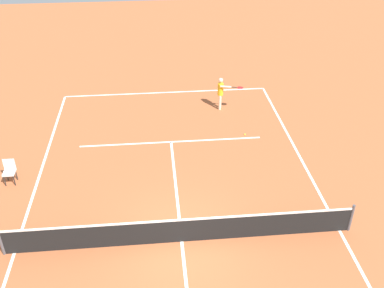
{
  "coord_description": "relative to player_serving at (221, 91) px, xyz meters",
  "views": [
    {
      "loc": [
        0.67,
        10.47,
        10.45
      ],
      "look_at": [
        -0.78,
        -4.61,
        0.8
      ],
      "focal_mm": 41.51,
      "sensor_mm": 36.0,
      "label": 1
    }
  ],
  "objects": [
    {
      "name": "tennis_net",
      "position": [
        2.66,
        9.0,
        -0.49
      ],
      "size": [
        11.33,
        0.1,
        1.07
      ],
      "color": "#4C4C51",
      "rests_on": "ground"
    },
    {
      "name": "tennis_ball",
      "position": [
        -0.71,
        2.62,
        -0.95
      ],
      "size": [
        0.07,
        0.07,
        0.07
      ],
      "primitive_type": "sphere",
      "color": "#CCE033",
      "rests_on": "ground"
    },
    {
      "name": "ground_plane",
      "position": [
        2.66,
        9.0,
        -0.98
      ],
      "size": [
        60.0,
        60.0,
        0.0
      ],
      "primitive_type": "plane",
      "color": "#AD5933"
    },
    {
      "name": "courtside_chair_mid",
      "position": [
        8.94,
        5.17,
        -0.45
      ],
      "size": [
        0.44,
        0.46,
        0.95
      ],
      "color": "#262626",
      "rests_on": "ground"
    },
    {
      "name": "player_serving",
      "position": [
        0.0,
        0.0,
        0.0
      ],
      "size": [
        1.21,
        0.81,
        1.66
      ],
      "rotation": [
        0.0,
        0.0,
        1.32
      ],
      "color": "beige",
      "rests_on": "ground"
    },
    {
      "name": "court_lines",
      "position": [
        2.66,
        9.0,
        -0.98
      ],
      "size": [
        10.73,
        22.35,
        0.01
      ],
      "color": "white",
      "rests_on": "ground"
    }
  ]
}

